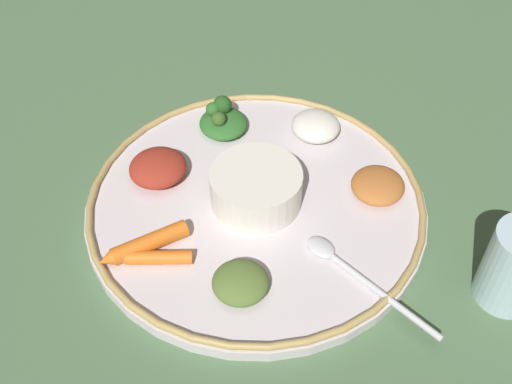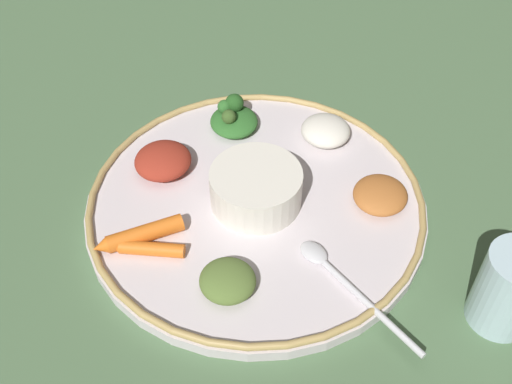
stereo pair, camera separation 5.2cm
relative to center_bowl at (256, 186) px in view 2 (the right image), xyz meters
The scene contains 13 objects.
ground_plane 0.04m from the center_bowl, ahead, with size 2.40×2.40×0.00m, color #4C6B47.
platter 0.03m from the center_bowl, ahead, with size 0.39×0.39×0.01m, color silver.
platter_rim 0.02m from the center_bowl, ahead, with size 0.39×0.39×0.01m, color tan.
center_bowl is the anchor object (origin of this frame).
spoon 0.14m from the center_bowl, 117.06° to the right, with size 0.09×0.16×0.01m.
greens_pile 0.14m from the center_bowl, 37.42° to the left, with size 0.09×0.09×0.04m.
carrot_near_spoon 0.14m from the center_bowl, 139.98° to the left, with size 0.09×0.08×0.02m.
carrot_outer 0.14m from the center_bowl, 147.85° to the left, with size 0.04×0.08×0.02m.
mound_collards 0.12m from the center_bowl, 168.49° to the right, with size 0.06×0.06×0.02m, color #567033.
mound_rice_white 0.14m from the center_bowl, 14.21° to the right, with size 0.06×0.06×0.03m, color silver.
mound_chickpea 0.14m from the center_bowl, 65.63° to the right, with size 0.06×0.06×0.02m, color #B2662D.
mound_beet 0.12m from the center_bowl, 88.65° to the left, with size 0.07×0.07×0.03m, color maroon.
drinking_glass 0.28m from the center_bowl, 95.81° to the right, with size 0.06×0.06×0.09m.
Camera 2 is at (-0.44, -0.20, 0.54)m, focal length 43.40 mm.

